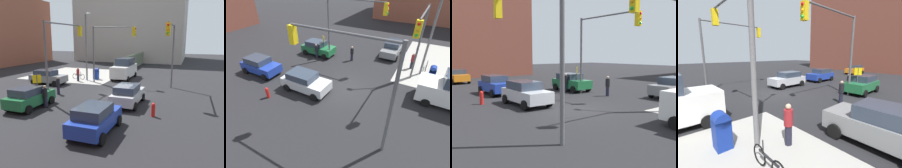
{
  "view_description": "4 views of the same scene",
  "coord_description": "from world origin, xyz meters",
  "views": [
    {
      "loc": [
        -19.0,
        -6.38,
        5.13
      ],
      "look_at": [
        -0.74,
        0.29,
        1.07
      ],
      "focal_mm": 35.0,
      "sensor_mm": 36.0,
      "label": 1
    },
    {
      "loc": [
        5.34,
        -11.28,
        8.75
      ],
      "look_at": [
        -0.17,
        -1.3,
        1.16
      ],
      "focal_mm": 28.0,
      "sensor_mm": 36.0,
      "label": 2
    },
    {
      "loc": [
        11.8,
        -10.1,
        3.48
      ],
      "look_at": [
        -0.65,
        -0.4,
        1.56
      ],
      "focal_mm": 40.0,
      "sensor_mm": 36.0,
      "label": 3
    },
    {
      "loc": [
        7.72,
        10.53,
        3.5
      ],
      "look_at": [
        -0.47,
        1.37,
        1.08
      ],
      "focal_mm": 24.0,
      "sensor_mm": 36.0,
      "label": 4
    }
  ],
  "objects": [
    {
      "name": "traffic_signal_se_corner",
      "position": [
        2.2,
        -4.5,
        4.66
      ],
      "size": [
        5.97,
        0.36,
        6.5
      ],
      "color": "#59595B",
      "rests_on": "ground"
    },
    {
      "name": "hatchback_silver",
      "position": [
        -3.0,
        -1.86,
        0.84
      ],
      "size": [
        4.05,
        2.02,
        1.62
      ],
      "color": "#B7BABF",
      "rests_on": "ground"
    },
    {
      "name": "pedestrian_crossing",
      "position": [
        -2.0,
        5.2,
        0.86
      ],
      "size": [
        0.36,
        0.36,
        1.66
      ],
      "rotation": [
        0.0,
        0.0,
        0.83
      ],
      "color": "black",
      "rests_on": "ground"
    },
    {
      "name": "street_lamp_corner",
      "position": [
        4.9,
        5.59,
        4.7
      ],
      "size": [
        2.36,
        1.64,
        8.0
      ],
      "color": "slate",
      "rests_on": "ground"
    },
    {
      "name": "traffic_signal_nw_corner",
      "position": [
        -2.14,
        4.5,
        4.67
      ],
      "size": [
        6.12,
        0.36,
        6.5
      ],
      "color": "#59595B",
      "rests_on": "ground"
    },
    {
      "name": "pedestrian_walking_north",
      "position": [
        -5.8,
        3.8,
        0.89
      ],
      "size": [
        0.36,
        0.36,
        1.72
      ],
      "rotation": [
        0.0,
        0.0,
        5.93
      ],
      "color": "black",
      "rests_on": "ground"
    },
    {
      "name": "sedan_blue",
      "position": [
        -8.68,
        -1.63,
        0.84
      ],
      "size": [
        3.86,
        2.02,
        1.62
      ],
      "color": "#1E389E",
      "rests_on": "ground"
    },
    {
      "name": "coupe_gray",
      "position": [
        1.53,
        8.93,
        0.84
      ],
      "size": [
        2.02,
        4.11,
        1.62
      ],
      "color": "slate",
      "rests_on": "ground"
    },
    {
      "name": "mailbox_blue",
      "position": [
        6.2,
        5.0,
        0.76
      ],
      "size": [
        0.56,
        0.64,
        1.43
      ],
      "color": "navy",
      "rests_on": "ground"
    },
    {
      "name": "warning_sign_two_way",
      "position": [
        -5.4,
        4.79,
        1.64
      ],
      "size": [
        0.48,
        0.48,
        2.4
      ],
      "color": "#4C4C4C",
      "rests_on": "ground"
    },
    {
      "name": "ground_plane",
      "position": [
        0.0,
        0.0,
        0.0
      ],
      "size": [
        120.0,
        120.0,
        0.0
      ],
      "primitive_type": "plane",
      "color": "black"
    },
    {
      "name": "bicycle_leaning_on_fence",
      "position": [
        5.6,
        7.2,
        0.35
      ],
      "size": [
        0.05,
        1.75,
        0.97
      ],
      "color": "black",
      "rests_on": "ground"
    },
    {
      "name": "pedestrian_waiting",
      "position": [
        4.2,
        6.5,
        0.88
      ],
      "size": [
        0.36,
        0.36,
        1.69
      ],
      "rotation": [
        0.0,
        0.0,
        5.83
      ],
      "color": "maroon",
      "rests_on": "ground"
    },
    {
      "name": "coupe_green",
      "position": [
        -6.28,
        4.84,
        0.84
      ],
      "size": [
        3.87,
        2.02,
        1.62
      ],
      "color": "#1E6638",
      "rests_on": "ground"
    },
    {
      "name": "traffic_signal_ne_corner",
      "position": [
        4.5,
        2.54,
        4.61
      ],
      "size": [
        0.36,
        5.17,
        6.5
      ],
      "color": "#59595B",
      "rests_on": "ground"
    },
    {
      "name": "fire_hydrant",
      "position": [
        -5.0,
        -4.2,
        0.49
      ],
      "size": [
        0.26,
        0.26,
        0.94
      ],
      "color": "red",
      "rests_on": "ground"
    }
  ]
}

